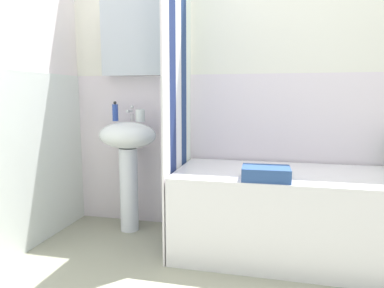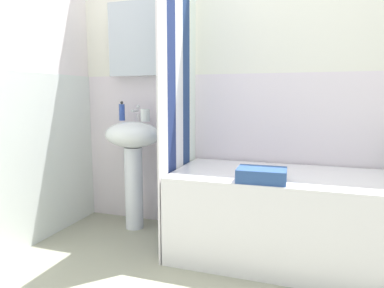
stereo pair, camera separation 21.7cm
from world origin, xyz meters
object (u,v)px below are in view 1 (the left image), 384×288
Objects in this scene: sink at (128,152)px; toothbrush_cup at (140,116)px; towel_folded at (266,173)px; soap_dispenser at (115,112)px; bathtub at (301,215)px.

sink is 8.95× the size of toothbrush_cup.
towel_folded is (1.03, -0.40, -0.03)m from sink.
bathtub is (1.39, -0.24, -0.64)m from soap_dispenser.
toothbrush_cup is at bearing 169.81° from bathtub.
soap_dispenser is 0.22m from toothbrush_cup.
soap_dispenser reaches higher than towel_folded.
towel_folded is (-0.22, -0.24, 0.32)m from bathtub.
toothbrush_cup reaches higher than sink.
toothbrush_cup is at bearing 33.13° from sink.
towel_folded is (1.17, -0.48, -0.32)m from soap_dispenser.
sink is at bearing 172.89° from bathtub.
sink is 0.29m from toothbrush_cup.
towel_folded is (0.95, -0.45, -0.30)m from toothbrush_cup.
sink reaches higher than bathtub.
towel_folded is at bearing -25.32° from toothbrush_cup.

